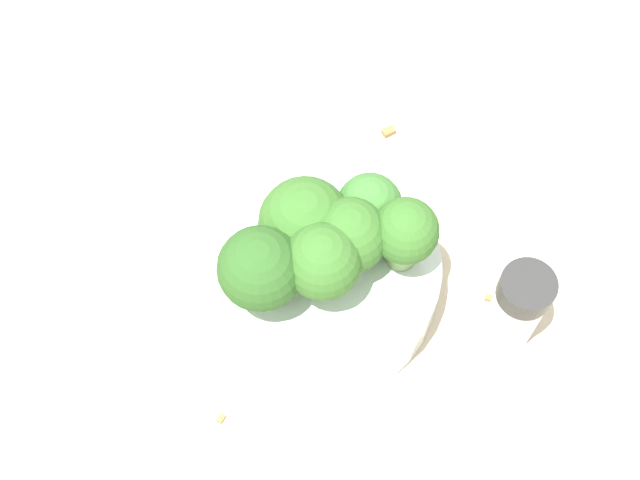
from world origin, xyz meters
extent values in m
plane|color=beige|center=(0.00, 0.00, 0.00)|extent=(3.00, 3.00, 0.00)
cylinder|color=silver|center=(0.00, 0.00, 0.02)|extent=(0.15, 0.15, 0.04)
cylinder|color=#84AD66|center=(-0.02, 0.04, 0.06)|extent=(0.02, 0.02, 0.03)
sphere|color=#2D5B23|center=(-0.02, 0.04, 0.08)|extent=(0.05, 0.05, 0.05)
cylinder|color=#8EB770|center=(0.01, 0.01, 0.05)|extent=(0.02, 0.02, 0.02)
sphere|color=#386B28|center=(0.01, 0.01, 0.07)|extent=(0.06, 0.06, 0.06)
cylinder|color=#8EB770|center=(-0.02, 0.00, 0.06)|extent=(0.01, 0.01, 0.03)
sphere|color=#386B28|center=(-0.02, 0.00, 0.08)|extent=(0.05, 0.05, 0.05)
cylinder|color=#84AD66|center=(0.02, -0.03, 0.05)|extent=(0.02, 0.02, 0.02)
sphere|color=#3D7533|center=(0.02, -0.03, 0.07)|extent=(0.04, 0.04, 0.04)
cylinder|color=#8EB770|center=(0.00, -0.02, 0.06)|extent=(0.02, 0.02, 0.03)
sphere|color=#386B28|center=(0.00, -0.02, 0.08)|extent=(0.05, 0.05, 0.05)
cylinder|color=#7A9E5B|center=(0.00, -0.05, 0.06)|extent=(0.03, 0.03, 0.03)
sphere|color=#386B28|center=(0.00, -0.05, 0.08)|extent=(0.04, 0.04, 0.04)
cylinder|color=silver|center=(-0.04, -0.12, 0.03)|extent=(0.03, 0.03, 0.06)
cylinder|color=#2D2D2D|center=(-0.04, -0.12, 0.07)|extent=(0.03, 0.03, 0.02)
cube|color=#AD7F4C|center=(-0.02, -0.12, 0.00)|extent=(0.01, 0.01, 0.01)
cube|color=olive|center=(-0.08, 0.07, 0.00)|extent=(0.01, 0.01, 0.01)
cube|color=olive|center=(-0.01, -0.11, 0.00)|extent=(0.01, 0.01, 0.01)
cube|color=olive|center=(0.12, -0.06, 0.00)|extent=(0.01, 0.01, 0.01)
camera|label=1|loc=(-0.23, 0.02, 0.55)|focal=50.00mm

